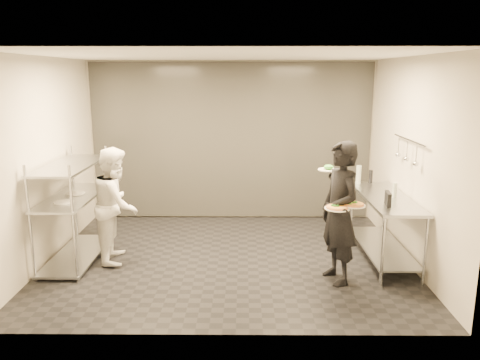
{
  "coord_description": "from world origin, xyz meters",
  "views": [
    {
      "loc": [
        0.22,
        -6.24,
        2.56
      ],
      "look_at": [
        0.17,
        0.2,
        1.1
      ],
      "focal_mm": 35.0,
      "sensor_mm": 36.0,
      "label": 1
    }
  ],
  "objects_px": {
    "pos_monitor": "(388,199)",
    "bottle_green": "(359,174)",
    "waiter": "(340,213)",
    "pass_rack": "(74,206)",
    "bottle_dark": "(371,177)",
    "pizza_plate_far": "(353,205)",
    "salad_plate": "(329,168)",
    "chef": "(116,204)",
    "prep_counter": "(385,217)",
    "pizza_plate_near": "(337,208)",
    "bottle_clear": "(395,190)"
  },
  "relations": [
    {
      "from": "pass_rack",
      "to": "waiter",
      "type": "height_order",
      "value": "waiter"
    },
    {
      "from": "prep_counter",
      "to": "bottle_dark",
      "type": "relative_size",
      "value": 9.02
    },
    {
      "from": "pos_monitor",
      "to": "bottle_dark",
      "type": "distance_m",
      "value": 1.27
    },
    {
      "from": "pizza_plate_far",
      "to": "bottle_dark",
      "type": "relative_size",
      "value": 1.43
    },
    {
      "from": "pizza_plate_far",
      "to": "salad_plate",
      "type": "bearing_deg",
      "value": 112.6
    },
    {
      "from": "waiter",
      "to": "bottle_green",
      "type": "height_order",
      "value": "waiter"
    },
    {
      "from": "waiter",
      "to": "salad_plate",
      "type": "height_order",
      "value": "waiter"
    },
    {
      "from": "chef",
      "to": "bottle_green",
      "type": "xyz_separation_m",
      "value": [
        3.54,
        0.82,
        0.26
      ]
    },
    {
      "from": "pass_rack",
      "to": "bottle_dark",
      "type": "relative_size",
      "value": 8.02
    },
    {
      "from": "waiter",
      "to": "salad_plate",
      "type": "xyz_separation_m",
      "value": [
        -0.09,
        0.34,
        0.49
      ]
    },
    {
      "from": "pizza_plate_near",
      "to": "pizza_plate_far",
      "type": "distance_m",
      "value": 0.22
    },
    {
      "from": "pass_rack",
      "to": "bottle_green",
      "type": "relative_size",
      "value": 5.84
    },
    {
      "from": "pizza_plate_near",
      "to": "pass_rack",
      "type": "bearing_deg",
      "value": 164.62
    },
    {
      "from": "bottle_green",
      "to": "prep_counter",
      "type": "bearing_deg",
      "value": -76.43
    },
    {
      "from": "waiter",
      "to": "pos_monitor",
      "type": "relative_size",
      "value": 7.28
    },
    {
      "from": "pass_rack",
      "to": "pos_monitor",
      "type": "bearing_deg",
      "value": -6.3
    },
    {
      "from": "pass_rack",
      "to": "pizza_plate_far",
      "type": "relative_size",
      "value": 5.63
    },
    {
      "from": "prep_counter",
      "to": "pos_monitor",
      "type": "relative_size",
      "value": 7.34
    },
    {
      "from": "bottle_dark",
      "to": "waiter",
      "type": "bearing_deg",
      "value": -117.16
    },
    {
      "from": "pos_monitor",
      "to": "bottle_green",
      "type": "relative_size",
      "value": 0.9
    },
    {
      "from": "bottle_clear",
      "to": "bottle_dark",
      "type": "distance_m",
      "value": 0.88
    },
    {
      "from": "waiter",
      "to": "chef",
      "type": "distance_m",
      "value": 3.03
    },
    {
      "from": "waiter",
      "to": "pizza_plate_near",
      "type": "bearing_deg",
      "value": -36.99
    },
    {
      "from": "pass_rack",
      "to": "waiter",
      "type": "xyz_separation_m",
      "value": [
        3.55,
        -0.71,
        0.12
      ]
    },
    {
      "from": "chef",
      "to": "pizza_plate_near",
      "type": "bearing_deg",
      "value": -114.34
    },
    {
      "from": "pass_rack",
      "to": "bottle_clear",
      "type": "relative_size",
      "value": 7.63
    },
    {
      "from": "pass_rack",
      "to": "pizza_plate_far",
      "type": "distance_m",
      "value": 3.79
    },
    {
      "from": "chef",
      "to": "salad_plate",
      "type": "xyz_separation_m",
      "value": [
        2.86,
        -0.35,
        0.59
      ]
    },
    {
      "from": "salad_plate",
      "to": "pos_monitor",
      "type": "distance_m",
      "value": 0.85
    },
    {
      "from": "bottle_green",
      "to": "bottle_clear",
      "type": "height_order",
      "value": "bottle_green"
    },
    {
      "from": "bottle_green",
      "to": "pos_monitor",
      "type": "bearing_deg",
      "value": -86.7
    },
    {
      "from": "pizza_plate_far",
      "to": "prep_counter",
      "type": "bearing_deg",
      "value": 53.48
    },
    {
      "from": "chef",
      "to": "pizza_plate_far",
      "type": "distance_m",
      "value": 3.2
    },
    {
      "from": "waiter",
      "to": "salad_plate",
      "type": "distance_m",
      "value": 0.61
    },
    {
      "from": "salad_plate",
      "to": "bottle_green",
      "type": "height_order",
      "value": "salad_plate"
    },
    {
      "from": "prep_counter",
      "to": "pizza_plate_near",
      "type": "bearing_deg",
      "value": -132.14
    },
    {
      "from": "chef",
      "to": "pizza_plate_far",
      "type": "relative_size",
      "value": 5.62
    },
    {
      "from": "pass_rack",
      "to": "bottle_clear",
      "type": "bearing_deg",
      "value": -1.0
    },
    {
      "from": "chef",
      "to": "salad_plate",
      "type": "bearing_deg",
      "value": -103.17
    },
    {
      "from": "pass_rack",
      "to": "pizza_plate_near",
      "type": "relative_size",
      "value": 5.43
    },
    {
      "from": "waiter",
      "to": "pizza_plate_near",
      "type": "xyz_separation_m",
      "value": [
        -0.08,
        -0.25,
        0.14
      ]
    },
    {
      "from": "waiter",
      "to": "chef",
      "type": "relative_size",
      "value": 1.12
    },
    {
      "from": "bottle_clear",
      "to": "bottle_dark",
      "type": "relative_size",
      "value": 1.05
    },
    {
      "from": "chef",
      "to": "bottle_green",
      "type": "bearing_deg",
      "value": -83.19
    },
    {
      "from": "prep_counter",
      "to": "bottle_dark",
      "type": "bearing_deg",
      "value": 90.39
    },
    {
      "from": "pizza_plate_far",
      "to": "pos_monitor",
      "type": "distance_m",
      "value": 0.68
    },
    {
      "from": "pass_rack",
      "to": "pos_monitor",
      "type": "height_order",
      "value": "pass_rack"
    },
    {
      "from": "chef",
      "to": "pos_monitor",
      "type": "height_order",
      "value": "chef"
    },
    {
      "from": "pizza_plate_near",
      "to": "pos_monitor",
      "type": "distance_m",
      "value": 0.89
    },
    {
      "from": "pizza_plate_far",
      "to": "pos_monitor",
      "type": "xyz_separation_m",
      "value": [
        0.54,
        0.42,
        -0.04
      ]
    }
  ]
}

